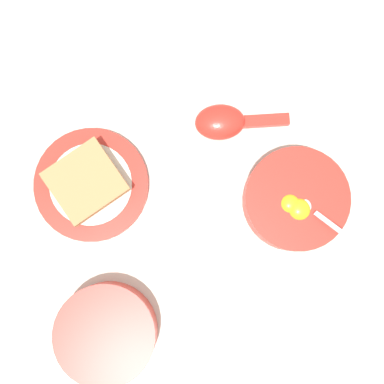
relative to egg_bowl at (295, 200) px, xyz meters
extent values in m
plane|color=beige|center=(0.04, -0.21, -0.03)|extent=(3.00, 3.00, 0.00)
cylinder|color=red|center=(0.00, 0.00, 0.00)|extent=(0.15, 0.15, 0.05)
cylinder|color=white|center=(0.00, 0.00, 0.01)|extent=(0.12, 0.12, 0.02)
ellipsoid|color=yellow|center=(0.02, 0.00, 0.02)|extent=(0.03, 0.03, 0.02)
ellipsoid|color=yellow|center=(0.00, -0.01, 0.02)|extent=(0.03, 0.03, 0.02)
cylinder|color=black|center=(-0.01, 0.01, 0.02)|extent=(0.03, 0.03, 0.00)
ellipsoid|color=silver|center=(0.01, 0.01, 0.02)|extent=(0.03, 0.02, 0.01)
cube|color=silver|center=(0.05, 0.03, 0.04)|extent=(0.05, 0.03, 0.03)
cylinder|color=red|center=(-0.12, -0.29, -0.02)|extent=(0.18, 0.18, 0.02)
cylinder|color=white|center=(-0.12, -0.29, -0.01)|extent=(0.13, 0.13, 0.00)
cube|color=#9E7042|center=(-0.12, -0.29, 0.00)|extent=(0.12, 0.12, 0.02)
cube|color=tan|center=(-0.12, -0.29, 0.02)|extent=(0.12, 0.12, 0.02)
ellipsoid|color=red|center=(-0.15, -0.07, -0.01)|extent=(0.07, 0.09, 0.03)
cube|color=red|center=(-0.13, 0.00, -0.02)|extent=(0.04, 0.08, 0.02)
cylinder|color=red|center=(0.10, -0.33, 0.00)|extent=(0.15, 0.15, 0.06)
cylinder|color=white|center=(0.10, -0.33, 0.02)|extent=(0.12, 0.12, 0.02)
camera|label=1|loc=(0.01, -0.17, 0.80)|focal=50.00mm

